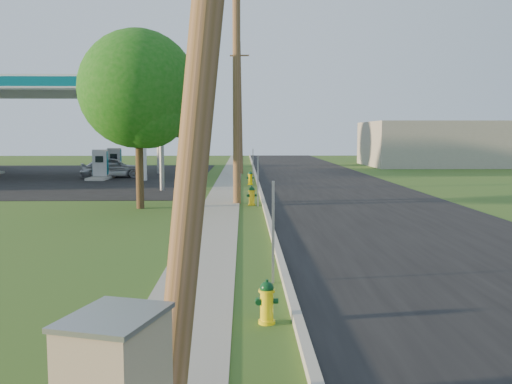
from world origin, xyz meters
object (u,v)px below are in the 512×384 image
at_px(hydrant_near, 267,302).
at_px(car_silver, 112,167).
at_px(fuel_pump_se, 115,165).
at_px(tree_lot, 181,111).
at_px(utility_pole_mid, 237,84).
at_px(fuel_pump_ne, 101,168).
at_px(price_pylon, 160,83).
at_px(hydrant_far, 250,178).
at_px(utility_pole_far, 240,108).
at_px(tree_verge, 140,94).
at_px(hydrant_mid, 252,196).

bearing_deg(hydrant_near, car_silver, 107.17).
height_order(hydrant_near, car_silver, car_silver).
height_order(fuel_pump_se, tree_lot, tree_lot).
bearing_deg(utility_pole_mid, fuel_pump_ne, 124.40).
bearing_deg(car_silver, utility_pole_mid, -166.27).
bearing_deg(fuel_pump_ne, fuel_pump_se, 90.00).
xyz_separation_m(fuel_pump_ne, car_silver, (0.46, 1.20, -0.03)).
height_order(price_pylon, hydrant_far, price_pylon).
bearing_deg(fuel_pump_ne, utility_pole_mid, -55.60).
bearing_deg(utility_pole_mid, utility_pole_far, 90.00).
bearing_deg(tree_lot, car_silver, -105.07).
distance_m(utility_pole_mid, hydrant_near, 15.88).
xyz_separation_m(hydrant_near, car_silver, (-9.08, 29.38, 0.36)).
relative_size(utility_pole_mid, tree_verge, 1.42).
distance_m(hydrant_mid, hydrant_far, 9.44).
distance_m(utility_pole_mid, hydrant_mid, 4.65).
bearing_deg(price_pylon, hydrant_far, 35.95).
bearing_deg(price_pylon, hydrant_mid, -53.69).
bearing_deg(fuel_pump_ne, hydrant_far, -23.70).
bearing_deg(hydrant_near, tree_lot, 97.88).
distance_m(utility_pole_mid, fuel_pump_ne, 16.31).
height_order(tree_verge, hydrant_far, tree_verge).
distance_m(hydrant_near, hydrant_mid, 14.55).
bearing_deg(tree_verge, hydrant_near, -72.50).
relative_size(utility_pole_far, fuel_pump_se, 2.97).
height_order(fuel_pump_ne, hydrant_mid, fuel_pump_ne).
distance_m(hydrant_near, hydrant_far, 23.99).
bearing_deg(hydrant_far, utility_pole_far, 94.08).
xyz_separation_m(price_pylon, hydrant_mid, (4.51, -6.14, -5.04)).
distance_m(utility_pole_far, tree_lot, 9.91).
bearing_deg(utility_pole_far, car_silver, -155.74).
bearing_deg(tree_lot, hydrant_near, -82.12).
bearing_deg(utility_pole_far, tree_verge, -100.61).
height_order(hydrant_mid, hydrant_far, hydrant_mid).
bearing_deg(fuel_pump_ne, price_pylon, -56.31).
distance_m(price_pylon, hydrant_near, 21.78).
relative_size(fuel_pump_ne, hydrant_near, 4.63).
bearing_deg(tree_verge, hydrant_mid, 12.23).
height_order(utility_pole_mid, hydrant_near, utility_pole_mid).
height_order(fuel_pump_ne, car_silver, fuel_pump_ne).
relative_size(utility_pole_far, fuel_pump_ne, 2.97).
bearing_deg(utility_pole_far, hydrant_mid, -88.13).
xyz_separation_m(hydrant_far, car_silver, (-9.10, 5.39, 0.31)).
relative_size(price_pylon, hydrant_mid, 8.54).
distance_m(tree_lot, hydrant_near, 42.30).
xyz_separation_m(fuel_pump_se, hydrant_mid, (9.51, -17.63, -0.33)).
bearing_deg(hydrant_mid, utility_pole_far, 91.87).
height_order(utility_pole_far, fuel_pump_ne, utility_pole_far).
xyz_separation_m(tree_lot, hydrant_near, (5.77, -41.66, -4.50)).
xyz_separation_m(utility_pole_mid, tree_lot, (-5.14, 26.48, -0.11)).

